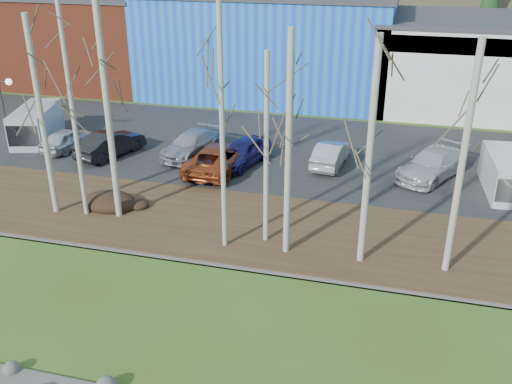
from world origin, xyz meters
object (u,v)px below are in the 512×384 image
(car_4, at_px, (242,152))
(car_5, at_px, (331,154))
(car_6, at_px, (433,164))
(car_2, at_px, (218,158))
(car_0, at_px, (68,139))
(van_white, at_px, (507,175))
(van_grey, at_px, (35,125))
(street_lamp, at_px, (1,94))
(car_3, at_px, (191,144))
(car_1, at_px, (110,144))

(car_4, relative_size, car_5, 1.06)
(car_6, bearing_deg, car_2, -141.09)
(car_0, distance_m, van_white, 25.68)
(car_5, relative_size, van_grey, 0.81)
(street_lamp, distance_m, van_white, 29.39)
(street_lamp, relative_size, van_white, 0.95)
(car_0, bearing_deg, car_6, -167.15)
(street_lamp, distance_m, car_5, 20.25)
(car_0, relative_size, car_4, 0.87)
(car_6, bearing_deg, car_3, -150.66)
(car_5, height_order, car_6, car_6)
(car_6, bearing_deg, van_grey, -150.83)
(car_3, bearing_deg, car_6, 13.19)
(car_2, height_order, car_4, car_2)
(car_3, height_order, van_white, van_white)
(car_2, height_order, van_white, van_white)
(car_2, bearing_deg, van_white, -173.80)
(car_0, height_order, van_white, van_white)
(car_2, xyz_separation_m, car_3, (-2.38, 1.96, -0.07))
(car_0, distance_m, car_1, 3.17)
(car_2, bearing_deg, van_grey, -5.35)
(car_3, xyz_separation_m, car_5, (8.47, 0.52, 0.00))
(street_lamp, xyz_separation_m, car_2, (13.82, -0.12, -2.75))
(car_2, distance_m, car_4, 1.67)
(street_lamp, relative_size, van_grey, 0.85)
(street_lamp, distance_m, car_0, 4.67)
(car_4, distance_m, car_5, 5.15)
(car_2, distance_m, car_5, 6.57)
(street_lamp, height_order, car_5, street_lamp)
(car_6, xyz_separation_m, van_white, (3.66, -1.25, 0.23))
(car_0, relative_size, van_grey, 0.74)
(car_5, relative_size, van_white, 0.91)
(car_0, distance_m, car_2, 10.27)
(car_5, height_order, van_white, van_white)
(car_3, bearing_deg, street_lamp, -158.57)
(car_1, relative_size, car_5, 1.08)
(car_5, distance_m, van_white, 9.49)
(car_0, bearing_deg, van_white, -170.38)
(car_3, distance_m, van_white, 17.87)
(car_3, distance_m, car_6, 14.18)
(car_1, distance_m, car_5, 13.30)
(car_0, relative_size, car_5, 0.92)
(car_5, bearing_deg, car_0, 10.71)
(car_0, distance_m, car_4, 11.31)
(van_white, bearing_deg, car_5, 166.75)
(car_1, xyz_separation_m, car_4, (8.16, 0.65, 0.01))
(car_4, height_order, van_white, van_white)
(car_0, xyz_separation_m, van_grey, (-2.83, 0.87, 0.41))
(car_3, height_order, van_grey, van_grey)
(van_white, bearing_deg, car_1, 176.88)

